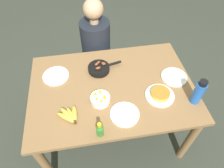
{
  "coord_description": "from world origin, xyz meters",
  "views": [
    {
      "loc": [
        -0.19,
        -1.1,
        2.11
      ],
      "look_at": [
        0.0,
        0.0,
        0.79
      ],
      "focal_mm": 32.0,
      "sensor_mm": 36.0,
      "label": 1
    }
  ],
  "objects_px": {
    "empty_plate_near_front": "(56,76)",
    "person_figure": "(97,56)",
    "banana_bunch": "(70,116)",
    "hot_sauce_bottle": "(100,130)",
    "skillet": "(99,68)",
    "empty_plate_far_left": "(174,77)",
    "empty_plate_far_right": "(125,114)",
    "frittata_plate_center": "(160,94)",
    "fruit_bowl_mango": "(100,99)",
    "water_bottle": "(198,92)"
  },
  "relations": [
    {
      "from": "empty_plate_far_right",
      "to": "fruit_bowl_mango",
      "type": "height_order",
      "value": "fruit_bowl_mango"
    },
    {
      "from": "empty_plate_far_left",
      "to": "person_figure",
      "type": "relative_size",
      "value": 0.19
    },
    {
      "from": "skillet",
      "to": "person_figure",
      "type": "relative_size",
      "value": 0.27
    },
    {
      "from": "skillet",
      "to": "fruit_bowl_mango",
      "type": "height_order",
      "value": "fruit_bowl_mango"
    },
    {
      "from": "banana_bunch",
      "to": "hot_sauce_bottle",
      "type": "height_order",
      "value": "hot_sauce_bottle"
    },
    {
      "from": "banana_bunch",
      "to": "empty_plate_far_left",
      "type": "bearing_deg",
      "value": 15.29
    },
    {
      "from": "banana_bunch",
      "to": "person_figure",
      "type": "relative_size",
      "value": 0.15
    },
    {
      "from": "empty_plate_far_left",
      "to": "hot_sauce_bottle",
      "type": "distance_m",
      "value": 0.86
    },
    {
      "from": "water_bottle",
      "to": "hot_sauce_bottle",
      "type": "bearing_deg",
      "value": -168.38
    },
    {
      "from": "empty_plate_near_front",
      "to": "person_figure",
      "type": "bearing_deg",
      "value": 50.45
    },
    {
      "from": "frittata_plate_center",
      "to": "empty_plate_far_left",
      "type": "height_order",
      "value": "frittata_plate_center"
    },
    {
      "from": "water_bottle",
      "to": "fruit_bowl_mango",
      "type": "bearing_deg",
      "value": 170.69
    },
    {
      "from": "skillet",
      "to": "empty_plate_near_front",
      "type": "xyz_separation_m",
      "value": [
        -0.4,
        -0.01,
        -0.02
      ]
    },
    {
      "from": "skillet",
      "to": "fruit_bowl_mango",
      "type": "relative_size",
      "value": 1.98
    },
    {
      "from": "empty_plate_near_front",
      "to": "hot_sauce_bottle",
      "type": "xyz_separation_m",
      "value": [
        0.33,
        -0.63,
        0.05
      ]
    },
    {
      "from": "empty_plate_near_front",
      "to": "fruit_bowl_mango",
      "type": "xyz_separation_m",
      "value": [
        0.36,
        -0.34,
        0.02
      ]
    },
    {
      "from": "skillet",
      "to": "fruit_bowl_mango",
      "type": "distance_m",
      "value": 0.35
    },
    {
      "from": "frittata_plate_center",
      "to": "hot_sauce_bottle",
      "type": "xyz_separation_m",
      "value": [
        -0.54,
        -0.26,
        0.04
      ]
    },
    {
      "from": "empty_plate_far_left",
      "to": "skillet",
      "type": "bearing_deg",
      "value": 162.82
    },
    {
      "from": "frittata_plate_center",
      "to": "hot_sauce_bottle",
      "type": "relative_size",
      "value": 1.69
    },
    {
      "from": "water_bottle",
      "to": "skillet",
      "type": "bearing_deg",
      "value": 146.68
    },
    {
      "from": "skillet",
      "to": "hot_sauce_bottle",
      "type": "relative_size",
      "value": 2.21
    },
    {
      "from": "fruit_bowl_mango",
      "to": "water_bottle",
      "type": "bearing_deg",
      "value": -9.31
    },
    {
      "from": "person_figure",
      "to": "empty_plate_far_left",
      "type": "bearing_deg",
      "value": -47.75
    },
    {
      "from": "skillet",
      "to": "empty_plate_near_front",
      "type": "relative_size",
      "value": 1.35
    },
    {
      "from": "banana_bunch",
      "to": "empty_plate_far_left",
      "type": "height_order",
      "value": "banana_bunch"
    },
    {
      "from": "hot_sauce_bottle",
      "to": "empty_plate_far_right",
      "type": "bearing_deg",
      "value": 31.7
    },
    {
      "from": "skillet",
      "to": "empty_plate_far_left",
      "type": "bearing_deg",
      "value": -29.89
    },
    {
      "from": "empty_plate_far_left",
      "to": "fruit_bowl_mango",
      "type": "relative_size",
      "value": 1.44
    },
    {
      "from": "person_figure",
      "to": "empty_plate_near_front",
      "type": "bearing_deg",
      "value": -129.55
    },
    {
      "from": "skillet",
      "to": "empty_plate_far_left",
      "type": "relative_size",
      "value": 1.37
    },
    {
      "from": "empty_plate_near_front",
      "to": "empty_plate_far_right",
      "type": "height_order",
      "value": "same"
    },
    {
      "from": "empty_plate_far_left",
      "to": "fruit_bowl_mango",
      "type": "distance_m",
      "value": 0.71
    },
    {
      "from": "banana_bunch",
      "to": "hot_sauce_bottle",
      "type": "bearing_deg",
      "value": -40.57
    },
    {
      "from": "skillet",
      "to": "empty_plate_far_right",
      "type": "xyz_separation_m",
      "value": [
        0.13,
        -0.51,
        -0.02
      ]
    },
    {
      "from": "banana_bunch",
      "to": "person_figure",
      "type": "height_order",
      "value": "person_figure"
    },
    {
      "from": "banana_bunch",
      "to": "water_bottle",
      "type": "relative_size",
      "value": 0.73
    },
    {
      "from": "empty_plate_far_right",
      "to": "hot_sauce_bottle",
      "type": "height_order",
      "value": "hot_sauce_bottle"
    },
    {
      "from": "skillet",
      "to": "empty_plate_near_front",
      "type": "bearing_deg",
      "value": 168.71
    },
    {
      "from": "empty_plate_far_right",
      "to": "fruit_bowl_mango",
      "type": "relative_size",
      "value": 1.43
    },
    {
      "from": "empty_plate_far_right",
      "to": "water_bottle",
      "type": "height_order",
      "value": "water_bottle"
    },
    {
      "from": "empty_plate_near_front",
      "to": "water_bottle",
      "type": "relative_size",
      "value": 0.97
    },
    {
      "from": "empty_plate_far_right",
      "to": "water_bottle",
      "type": "distance_m",
      "value": 0.61
    },
    {
      "from": "empty_plate_near_front",
      "to": "empty_plate_far_right",
      "type": "xyz_separation_m",
      "value": [
        0.54,
        -0.5,
        0.0
      ]
    },
    {
      "from": "banana_bunch",
      "to": "empty_plate_near_front",
      "type": "bearing_deg",
      "value": 104.31
    },
    {
      "from": "skillet",
      "to": "empty_plate_far_right",
      "type": "bearing_deg",
      "value": -88.31
    },
    {
      "from": "empty_plate_far_right",
      "to": "hot_sauce_bottle",
      "type": "bearing_deg",
      "value": -148.3
    },
    {
      "from": "empty_plate_near_front",
      "to": "water_bottle",
      "type": "bearing_deg",
      "value": -22.48
    },
    {
      "from": "banana_bunch",
      "to": "skillet",
      "type": "bearing_deg",
      "value": 58.01
    },
    {
      "from": "frittata_plate_center",
      "to": "hot_sauce_bottle",
      "type": "height_order",
      "value": "hot_sauce_bottle"
    }
  ]
}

